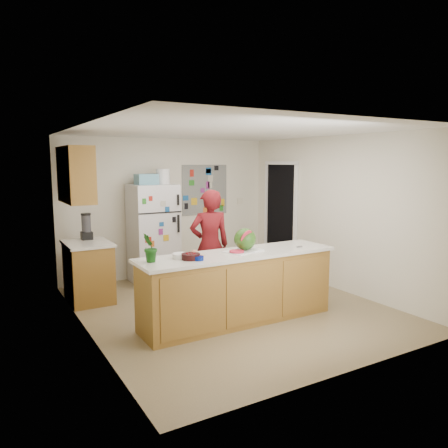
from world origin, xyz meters
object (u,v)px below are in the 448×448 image
person (210,245)px  cherry_bowl (191,257)px  refrigerator (153,234)px  watermelon (245,239)px

person → cherry_bowl: (-0.82, -1.04, 0.12)m
person → refrigerator: bearing=-63.0°
person → watermelon: (0.02, -0.94, 0.24)m
refrigerator → person: 1.43m
refrigerator → watermelon: (0.39, -2.32, 0.23)m
cherry_bowl → watermelon: bearing=6.9°
watermelon → cherry_bowl: watermelon is taller
person → watermelon: bearing=103.4°
cherry_bowl → refrigerator: bearing=79.5°
person → watermelon: person is taller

